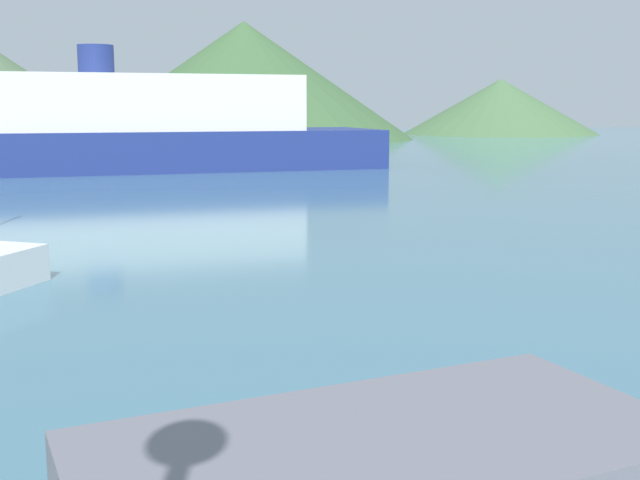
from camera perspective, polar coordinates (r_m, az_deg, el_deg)
The scene contains 3 objects.
ferry_distant at distance 46.57m, azimuth -15.44°, elevation 7.64°, with size 31.69×8.15×6.85m.
hill_east at distance 90.27m, azimuth -5.40°, elevation 11.22°, with size 37.27×37.27×12.72m.
hill_far_east at distance 108.02m, azimuth 12.68°, elevation 9.24°, with size 25.05×25.05×7.06m.
Camera 1 is at (-4.75, 0.70, 3.51)m, focal length 45.00 mm.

